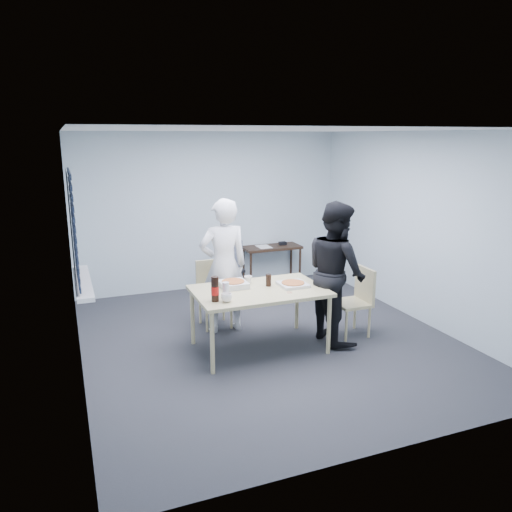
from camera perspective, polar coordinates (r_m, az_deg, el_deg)
name	(u,v)px	position (r m, az deg, el deg)	size (l,w,h in m)	color
room	(75,235)	(5.98, -19.96, 2.23)	(5.00, 5.00, 5.00)	#2F2F34
dining_table	(259,294)	(5.96, 0.37, -4.38)	(1.55, 0.98, 0.76)	beige
chair_far	(213,288)	(6.83, -4.91, -3.68)	(0.42, 0.42, 0.89)	beige
chair_right	(357,296)	(6.59, 11.52, -4.56)	(0.42, 0.42, 0.89)	beige
person_white	(224,266)	(6.49, -3.72, -1.15)	(0.65, 0.42, 1.77)	white
person_black	(336,272)	(6.28, 9.11, -1.81)	(0.86, 0.47, 1.77)	black
side_table	(272,251)	(8.66, 1.82, 0.63)	(1.00, 0.44, 0.67)	#321E13
stool	(231,275)	(7.92, -2.84, -2.20)	(0.35, 0.35, 0.49)	black
backpack	(231,255)	(7.82, -2.84, 0.11)	(0.32, 0.24, 0.45)	slate
pizza_box_a	(233,284)	(6.03, -2.62, -3.22)	(0.32, 0.32, 0.08)	silver
pizza_box_b	(293,284)	(6.09, 4.25, -3.22)	(0.33, 0.33, 0.05)	silver
mug_a	(227,298)	(5.51, -3.37, -4.76)	(0.12, 0.12, 0.10)	white
mug_b	(248,280)	(6.17, -0.91, -2.72)	(0.10, 0.10, 0.09)	white
cola_glass	(269,280)	(6.05, 1.44, -2.78)	(0.07, 0.07, 0.15)	black
soda_bottle	(215,289)	(5.51, -4.71, -3.83)	(0.09, 0.09, 0.28)	black
plastic_cups	(226,290)	(5.61, -3.48, -3.93)	(0.08, 0.08, 0.18)	silver
rubber_band	(290,292)	(5.84, 3.85, -4.18)	(0.05, 0.05, 0.00)	red
papers	(264,247)	(8.59, 0.89, 1.08)	(0.22, 0.30, 0.01)	white
black_box	(283,243)	(8.76, 3.05, 1.46)	(0.12, 0.09, 0.05)	black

